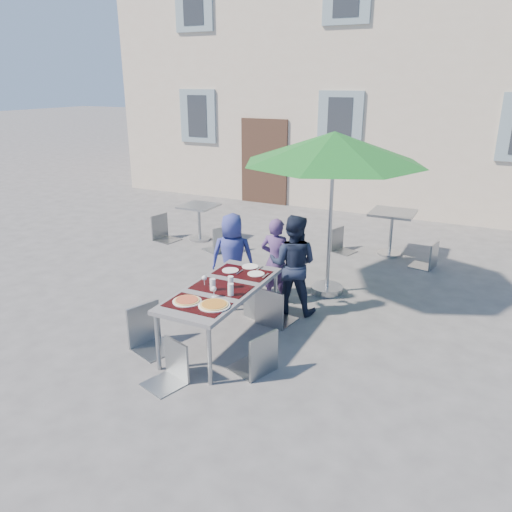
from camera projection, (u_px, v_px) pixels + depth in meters
The scene contains 23 objects.
ground at pixel (154, 342), 6.31m from camera, with size 90.00×90.00×0.00m, color #4E4E50.
building at pixel (387, 17), 14.42m from camera, with size 13.60×8.20×11.10m.
dining_table at pixel (222, 292), 6.08m from camera, with size 0.80×1.85×0.76m.
pizza_near_left at pixel (187, 301), 5.66m from camera, with size 0.33×0.33×0.03m.
pizza_near_right at pixel (214, 305), 5.55m from camera, with size 0.36×0.36×0.03m.
glassware at pixel (221, 285), 5.93m from camera, with size 0.50×0.38×0.15m.
place_settings at pixel (246, 270), 6.59m from camera, with size 0.62×0.46×0.01m.
child_0 at pixel (233, 257), 7.39m from camera, with size 0.64×0.42×1.31m, color navy.
child_1 at pixel (276, 261), 7.26m from camera, with size 0.47×0.31×1.29m, color #503770.
child_2 at pixel (293, 264), 6.93m from camera, with size 0.69×0.40×1.42m, color #171F34.
chair_0 at pixel (219, 270), 7.26m from camera, with size 0.51×0.52×0.90m.
chair_1 at pixel (260, 281), 6.79m from camera, with size 0.52×0.53×0.94m.
chair_2 at pixel (274, 284), 6.60m from camera, with size 0.50×0.51×1.00m.
chair_3 at pixel (147, 302), 6.01m from camera, with size 0.58×0.58×1.03m.
chair_4 at pixel (257, 328), 5.48m from camera, with size 0.55×0.55×0.96m.
chair_5 at pixel (168, 340), 5.33m from camera, with size 0.49×0.49×0.88m.
patio_umbrella at pixel (334, 149), 7.07m from camera, with size 2.66×2.66×2.46m.
cafe_table_0 at pixel (199, 216), 10.19m from camera, with size 0.69×0.69×0.74m.
bg_chair_l_0 at pixel (162, 212), 10.18m from camera, with size 0.51×0.51×0.99m.
bg_chair_r_0 at pixel (219, 223), 9.47m from camera, with size 0.57×0.57×0.97m.
cafe_table_1 at pixel (392, 224), 9.27m from camera, with size 0.78×0.78×0.84m.
bg_chair_l_1 at pixel (342, 226), 9.51m from camera, with size 0.48×0.48×0.85m.
bg_chair_r_1 at pixel (430, 240), 8.65m from camera, with size 0.46×0.46×0.89m.
Camera 1 is at (3.62, -4.44, 3.14)m, focal length 35.00 mm.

